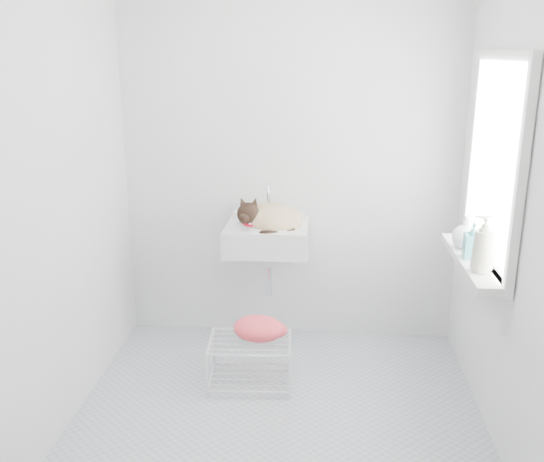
# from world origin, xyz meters

# --- Properties ---
(floor) EXTENTS (2.20, 2.00, 0.02)m
(floor) POSITION_xyz_m (0.00, 0.00, 0.00)
(floor) COLOR #AEB4BC
(floor) RESTS_ON ground
(back_wall) EXTENTS (2.20, 0.02, 2.50)m
(back_wall) POSITION_xyz_m (0.00, 1.00, 1.25)
(back_wall) COLOR silver
(back_wall) RESTS_ON ground
(right_wall) EXTENTS (0.02, 2.00, 2.50)m
(right_wall) POSITION_xyz_m (1.10, 0.00, 1.25)
(right_wall) COLOR silver
(right_wall) RESTS_ON ground
(left_wall) EXTENTS (0.02, 2.00, 2.50)m
(left_wall) POSITION_xyz_m (-1.10, 0.00, 1.25)
(left_wall) COLOR silver
(left_wall) RESTS_ON ground
(window_glass) EXTENTS (0.01, 0.80, 1.00)m
(window_glass) POSITION_xyz_m (1.09, 0.20, 1.35)
(window_glass) COLOR white
(window_glass) RESTS_ON right_wall
(window_frame) EXTENTS (0.04, 0.90, 1.10)m
(window_frame) POSITION_xyz_m (1.07, 0.20, 1.35)
(window_frame) COLOR white
(window_frame) RESTS_ON right_wall
(windowsill) EXTENTS (0.16, 0.88, 0.04)m
(windowsill) POSITION_xyz_m (1.01, 0.20, 0.83)
(windowsill) COLOR white
(windowsill) RESTS_ON right_wall
(sink) EXTENTS (0.51, 0.45, 0.21)m
(sink) POSITION_xyz_m (-0.13, 0.74, 0.85)
(sink) COLOR white
(sink) RESTS_ON back_wall
(faucet) EXTENTS (0.19, 0.13, 0.19)m
(faucet) POSITION_xyz_m (-0.13, 0.92, 0.99)
(faucet) COLOR silver
(faucet) RESTS_ON sink
(cat) EXTENTS (0.46, 0.40, 0.26)m
(cat) POSITION_xyz_m (-0.11, 0.72, 0.89)
(cat) COLOR tan
(cat) RESTS_ON sink
(wire_rack) EXTENTS (0.48, 0.35, 0.28)m
(wire_rack) POSITION_xyz_m (-0.19, 0.27, 0.15)
(wire_rack) COLOR silver
(wire_rack) RESTS_ON floor
(towel) EXTENTS (0.34, 0.27, 0.12)m
(towel) POSITION_xyz_m (-0.14, 0.31, 0.31)
(towel) COLOR orange
(towel) RESTS_ON wire_rack
(bottle_a) EXTENTS (0.10, 0.10, 0.24)m
(bottle_a) POSITION_xyz_m (1.00, -0.02, 0.85)
(bottle_a) COLOR beige
(bottle_a) RESTS_ON windowsill
(bottle_b) EXTENTS (0.09, 0.09, 0.19)m
(bottle_b) POSITION_xyz_m (1.00, 0.19, 0.85)
(bottle_b) COLOR teal
(bottle_b) RESTS_ON windowsill
(bottle_c) EXTENTS (0.19, 0.19, 0.18)m
(bottle_c) POSITION_xyz_m (1.00, 0.37, 0.85)
(bottle_c) COLOR white
(bottle_c) RESTS_ON windowsill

